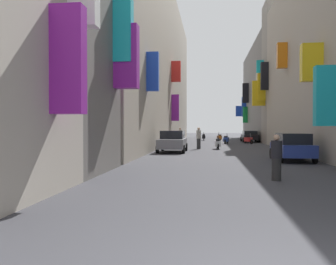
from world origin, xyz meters
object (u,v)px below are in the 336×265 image
object	(u,v)px
scooter_orange	(219,138)
pedestrian_near_left	(180,135)
scooter_black	(204,137)
parked_car_blue	(292,147)
parked_car_black	(250,136)
pedestrian_near_right	(199,138)
scooter_white	(218,144)
parked_car_grey	(173,141)
scooter_red	(248,139)
pedestrian_crossing	(277,158)
scooter_blue	(226,139)

from	to	relation	value
scooter_orange	pedestrian_near_left	world-z (taller)	pedestrian_near_left
scooter_orange	scooter_black	bearing A→B (deg)	131.88
parked_car_blue	pedestrian_near_left	size ratio (longest dim) A/B	2.28
scooter_orange	scooter_black	world-z (taller)	same
parked_car_black	pedestrian_near_right	xyz separation A→B (m)	(-5.69, -14.37, 0.18)
scooter_white	parked_car_grey	bearing A→B (deg)	-131.72
parked_car_grey	scooter_orange	xyz separation A→B (m)	(3.92, 20.04, -0.35)
parked_car_blue	scooter_black	bearing A→B (deg)	100.60
parked_car_black	parked_car_grey	bearing A→B (deg)	-112.65
parked_car_grey	pedestrian_near_right	distance (m)	4.00
parked_car_black	scooter_white	distance (m)	14.75
scooter_red	scooter_orange	bearing A→B (deg)	114.29
parked_car_blue	pedestrian_near_right	distance (m)	10.93
parked_car_grey	scooter_black	distance (m)	22.40
scooter_black	scooter_red	world-z (taller)	same
scooter_red	parked_car_grey	bearing A→B (deg)	-116.79
pedestrian_crossing	pedestrian_near_right	size ratio (longest dim) A/B	0.88
scooter_orange	scooter_white	xyz separation A→B (m)	(-0.55, -16.26, -0.00)
parked_car_blue	parked_car_grey	xyz separation A→B (m)	(-7.17, 5.94, 0.03)
scooter_black	pedestrian_near_left	distance (m)	9.01
pedestrian_near_left	scooter_white	bearing A→B (deg)	-68.17
scooter_white	parked_car_blue	bearing A→B (deg)	-68.65
parked_car_grey	pedestrian_near_right	bearing A→B (deg)	63.35
scooter_orange	scooter_blue	size ratio (longest dim) A/B	1.03
scooter_black	parked_car_black	bearing A→B (deg)	-37.98
parked_car_grey	pedestrian_near_right	xyz separation A→B (m)	(1.79, 3.58, 0.09)
scooter_red	pedestrian_crossing	size ratio (longest dim) A/B	1.12
scooter_black	scooter_blue	xyz separation A→B (m)	(2.60, -9.11, -0.00)
pedestrian_near_right	scooter_orange	bearing A→B (deg)	82.63
scooter_white	pedestrian_near_left	bearing A→B (deg)	111.83
parked_car_blue	pedestrian_crossing	xyz separation A→B (m)	(-2.15, -7.39, 0.01)
scooter_red	scooter_white	bearing A→B (deg)	-109.58
scooter_orange	scooter_blue	xyz separation A→B (m)	(0.55, -6.83, -0.00)
scooter_blue	parked_car_grey	bearing A→B (deg)	-108.70
parked_car_black	scooter_orange	bearing A→B (deg)	149.51
pedestrian_near_left	pedestrian_crossing	bearing A→B (deg)	-78.27
parked_car_blue	pedestrian_crossing	bearing A→B (deg)	-106.26
scooter_blue	pedestrian_near_left	xyz separation A→B (m)	(-5.07, 0.45, 0.41)
pedestrian_near_left	parked_car_grey	bearing A→B (deg)	-87.52
scooter_white	pedestrian_near_right	distance (m)	1.65
scooter_blue	pedestrian_crossing	distance (m)	26.55
parked_car_black	scooter_blue	world-z (taller)	parked_car_black
scooter_orange	scooter_red	distance (m)	7.11
scooter_black	scooter_red	size ratio (longest dim) A/B	1.12
parked_car_black	scooter_white	bearing A→B (deg)	-106.21
parked_car_blue	scooter_blue	bearing A→B (deg)	98.00
parked_car_black	pedestrian_near_right	bearing A→B (deg)	-111.62
scooter_red	parked_car_blue	bearing A→B (deg)	-89.07
scooter_orange	scooter_blue	distance (m)	6.85
pedestrian_near_left	pedestrian_near_right	world-z (taller)	pedestrian_near_right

